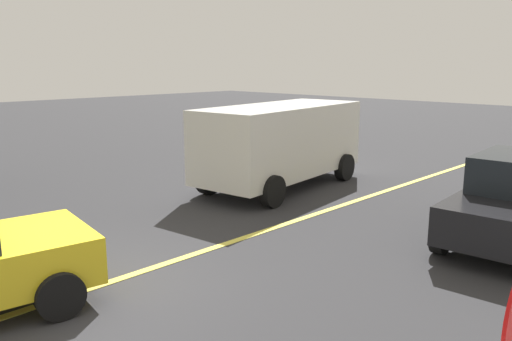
% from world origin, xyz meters
% --- Properties ---
extents(ground_plane, '(80.00, 80.00, 0.00)m').
position_xyz_m(ground_plane, '(0.00, 0.00, 0.00)').
color(ground_plane, '#2D2D30').
extents(lane_marking_centre, '(28.00, 0.16, 0.01)m').
position_xyz_m(lane_marking_centre, '(3.00, 0.00, 0.01)').
color(lane_marking_centre, '#E0D14C').
extents(white_van, '(5.41, 2.79, 2.20)m').
position_xyz_m(white_van, '(7.25, 2.31, 1.27)').
color(white_van, silver).
rests_on(white_van, ground_plane).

